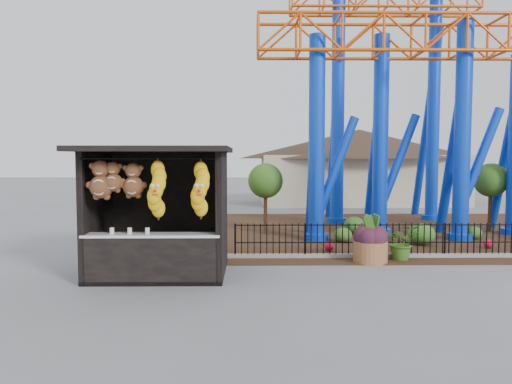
{
  "coord_description": "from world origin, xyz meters",
  "views": [
    {
      "loc": [
        -0.77,
        -11.06,
        2.88
      ],
      "look_at": [
        -0.63,
        1.5,
        2.0
      ],
      "focal_mm": 35.0,
      "sensor_mm": 36.0,
      "label": 1
    }
  ],
  "objects_px": {
    "roller_coaster": "(404,64)",
    "terracotta_planter": "(370,252)",
    "prize_booth": "(157,213)",
    "potted_plant": "(402,242)"
  },
  "relations": [
    {
      "from": "prize_booth",
      "to": "roller_coaster",
      "type": "bearing_deg",
      "value": 42.0
    },
    {
      "from": "prize_booth",
      "to": "terracotta_planter",
      "type": "bearing_deg",
      "value": 15.14
    },
    {
      "from": "roller_coaster",
      "to": "terracotta_planter",
      "type": "xyz_separation_m",
      "value": [
        -2.6,
        -5.83,
        -6.15
      ]
    },
    {
      "from": "roller_coaster",
      "to": "terracotta_planter",
      "type": "distance_m",
      "value": 8.86
    },
    {
      "from": "prize_booth",
      "to": "potted_plant",
      "type": "height_order",
      "value": "prize_booth"
    },
    {
      "from": "prize_booth",
      "to": "potted_plant",
      "type": "bearing_deg",
      "value": 15.51
    },
    {
      "from": "terracotta_planter",
      "to": "roller_coaster",
      "type": "bearing_deg",
      "value": 65.96
    },
    {
      "from": "prize_booth",
      "to": "roller_coaster",
      "type": "xyz_separation_m",
      "value": [
        8.14,
        7.33,
        4.9
      ]
    },
    {
      "from": "roller_coaster",
      "to": "terracotta_planter",
      "type": "bearing_deg",
      "value": -114.04
    },
    {
      "from": "roller_coaster",
      "to": "potted_plant",
      "type": "distance_m",
      "value": 8.28
    }
  ]
}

